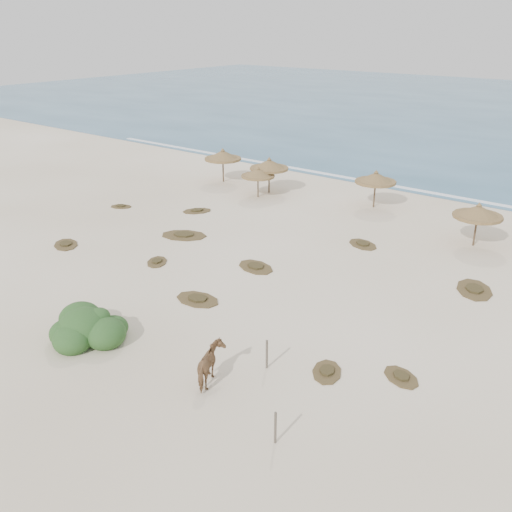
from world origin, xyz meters
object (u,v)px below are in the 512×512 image
object	(u,v)px
palapa_0	(223,156)
bush	(86,328)
horse	(211,366)
palapa_1	(269,165)

from	to	relation	value
palapa_0	bush	size ratio (longest dim) A/B	0.88
horse	palapa_0	bearing A→B (deg)	-77.77
palapa_0	bush	bearing A→B (deg)	-61.92
palapa_0	horse	distance (m)	28.86
horse	bush	size ratio (longest dim) A/B	0.49
palapa_0	palapa_1	size ratio (longest dim) A/B	1.01
palapa_1	horse	size ratio (longest dim) A/B	1.78
palapa_0	horse	bearing A→B (deg)	-49.89
palapa_0	bush	xyz separation A→B (m)	(12.25, -22.96, -1.68)
palapa_0	bush	distance (m)	26.08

